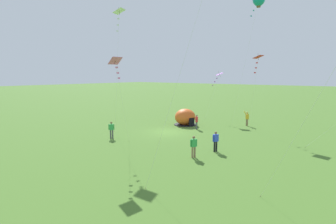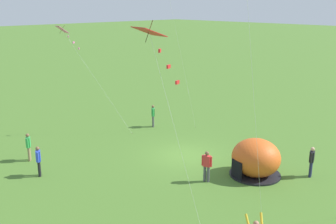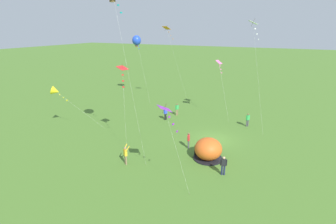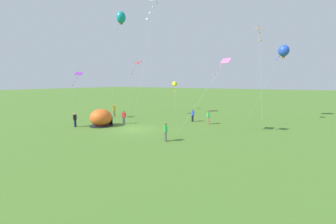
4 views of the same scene
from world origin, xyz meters
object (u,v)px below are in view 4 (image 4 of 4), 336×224
person_arms_raised (114,110)px  kite_blue (284,51)px  person_strolling (208,117)px  kite_pink (223,64)px  kite_yellow (175,85)px  popup_tent (101,118)px  person_near_tent (124,116)px  kite_red (137,64)px  person_far_back (166,131)px  kite_white (155,3)px  kite_orange (259,31)px  person_watching_sky (75,119)px  kite_purple (78,75)px  kite_teal (121,17)px  person_with_toddler (193,115)px

person_arms_raised → kite_blue: bearing=29.5°
person_strolling → kite_pink: kite_pink is taller
kite_yellow → popup_tent: bearing=-88.4°
person_near_tent → kite_red: kite_red is taller
kite_blue → kite_yellow: (-18.42, -0.14, -5.09)m
person_far_back → kite_yellow: (-11.07, 20.75, 3.86)m
person_arms_raised → kite_red: 7.95m
popup_tent → kite_blue: kite_blue is taller
popup_tent → kite_white: kite_white is taller
kite_white → person_strolling: bearing=81.8°
person_arms_raised → kite_orange: 23.23m
popup_tent → person_strolling: popup_tent is taller
kite_yellow → kite_pink: bearing=-47.1°
kite_yellow → person_watching_sky: bearing=-94.6°
kite_orange → kite_white: size_ratio=0.95×
popup_tent → kite_purple: 8.13m
popup_tent → kite_pink: 15.69m
kite_orange → kite_yellow: size_ratio=2.27×
kite_pink → kite_orange: bearing=80.3°
person_near_tent → kite_yellow: 16.90m
kite_white → kite_yellow: (-9.86, 20.57, -7.38)m
popup_tent → kite_orange: 22.35m
person_far_back → kite_orange: size_ratio=0.14×
person_strolling → kite_pink: 8.58m
person_strolling → kite_teal: bearing=-178.2°
person_arms_raised → kite_purple: 7.45m
person_arms_raised → person_strolling: size_ratio=1.10×
person_with_toddler → person_far_back: same height
kite_red → kite_purple: 8.71m
person_near_tent → kite_white: size_ratio=0.13×
person_with_toddler → person_far_back: bearing=-77.6°
kite_blue → kite_pink: bearing=-103.5°
kite_yellow → kite_red: bearing=-93.7°
person_near_tent → person_far_back: (9.18, -4.40, 0.00)m
person_arms_raised → person_watching_sky: size_ratio=1.10×
kite_yellow → kite_white: bearing=-64.4°
kite_orange → kite_pink: (-1.51, -8.81, -4.49)m
kite_teal → kite_white: (12.71, -9.29, -2.78)m
person_watching_sky → kite_blue: bearing=46.4°
person_far_back → kite_blue: 23.88m
kite_pink → kite_teal: 19.65m
person_arms_raised → kite_blue: 27.01m
person_far_back → kite_teal: kite_teal is taller
kite_purple → kite_yellow: size_ratio=1.27×
kite_orange → kite_white: 15.03m
kite_orange → kite_red: bearing=-168.5°
person_strolling → kite_teal: 19.89m
person_near_tent → kite_teal: 15.64m
person_far_back → kite_blue: size_ratio=0.16×
popup_tent → kite_teal: 16.28m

